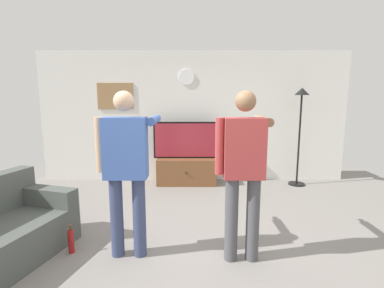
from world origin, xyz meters
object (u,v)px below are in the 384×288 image
(wall_clock, at_px, (187,77))
(person_standing_nearer_lamp, at_px, (127,164))
(framed_picture, at_px, (116,96))
(tv_stand, at_px, (187,171))
(television, at_px, (187,140))
(beverage_bottle, at_px, (72,241))
(floor_lamp, at_px, (301,116))
(person_standing_nearer_couch, at_px, (244,167))

(wall_clock, height_order, person_standing_nearer_lamp, wall_clock)
(person_standing_nearer_lamp, bearing_deg, wall_clock, 78.73)
(wall_clock, distance_m, framed_picture, 1.53)
(tv_stand, height_order, television, television)
(wall_clock, distance_m, beverage_bottle, 3.77)
(floor_lamp, xyz_separation_m, person_standing_nearer_couch, (-1.60, -2.67, -0.36))
(beverage_bottle, bearing_deg, framed_picture, 94.42)
(floor_lamp, height_order, beverage_bottle, floor_lamp)
(tv_stand, relative_size, person_standing_nearer_lamp, 0.66)
(tv_stand, height_order, person_standing_nearer_lamp, person_standing_nearer_lamp)
(tv_stand, bearing_deg, person_standing_nearer_lamp, -102.46)
(television, distance_m, person_standing_nearer_couch, 2.86)
(framed_picture, xyz_separation_m, floor_lamp, (3.72, -0.37, -0.40))
(tv_stand, bearing_deg, television, 90.00)
(tv_stand, distance_m, floor_lamp, 2.51)
(framed_picture, relative_size, person_standing_nearer_lamp, 0.41)
(television, height_order, person_standing_nearer_couch, person_standing_nearer_couch)
(person_standing_nearer_couch, bearing_deg, television, 102.99)
(framed_picture, height_order, floor_lamp, framed_picture)
(floor_lamp, bearing_deg, person_standing_nearer_lamp, -137.60)
(wall_clock, height_order, framed_picture, wall_clock)
(floor_lamp, bearing_deg, beverage_bottle, -143.85)
(floor_lamp, xyz_separation_m, beverage_bottle, (-3.49, -2.55, -1.25))
(wall_clock, bearing_deg, person_standing_nearer_lamp, -101.27)
(wall_clock, xyz_separation_m, person_standing_nearer_lamp, (-0.59, -2.95, -1.13))
(floor_lamp, relative_size, person_standing_nearer_couch, 1.08)
(television, relative_size, person_standing_nearer_couch, 0.74)
(floor_lamp, bearing_deg, tv_stand, 178.08)
(beverage_bottle, bearing_deg, person_standing_nearer_lamp, -2.72)
(tv_stand, bearing_deg, person_standing_nearer_couch, -76.79)
(person_standing_nearer_lamp, bearing_deg, beverage_bottle, 177.28)
(framed_picture, bearing_deg, person_standing_nearer_lamp, -73.23)
(wall_clock, relative_size, person_standing_nearer_couch, 0.17)
(tv_stand, relative_size, beverage_bottle, 3.56)
(framed_picture, bearing_deg, beverage_bottle, -85.58)
(wall_clock, xyz_separation_m, floor_lamp, (2.24, -0.37, -0.78))
(television, bearing_deg, beverage_bottle, -115.09)
(person_standing_nearer_lamp, height_order, beverage_bottle, person_standing_nearer_lamp)
(television, bearing_deg, framed_picture, 170.45)
(television, distance_m, beverage_bottle, 3.05)
(tv_stand, bearing_deg, framed_picture, 168.71)
(television, height_order, wall_clock, wall_clock)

